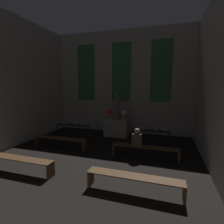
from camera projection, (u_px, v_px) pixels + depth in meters
wall_back at (121, 82)px, 10.04m from camera, size 8.06×0.16×5.80m
altar at (116, 127)px, 9.45m from camera, size 1.26×0.70×0.94m
statue at (117, 107)px, 9.29m from camera, size 0.31×0.31×1.41m
flower_vase_left at (109, 113)px, 9.46m from camera, size 0.29×0.29×0.50m
flower_vase_right at (124, 114)px, 9.22m from camera, size 0.29×0.29×0.50m
candle_rack_left at (73, 126)px, 8.80m from camera, size 1.60×0.45×0.97m
candle_rack_right at (151, 132)px, 7.65m from camera, size 1.60×0.45×0.97m
pew_second_left at (18, 161)px, 5.52m from camera, size 2.45×0.36×0.46m
pew_second_right at (134, 180)px, 4.42m from camera, size 2.45×0.36×0.46m
pew_back_left at (60, 140)px, 7.66m from camera, size 2.45×0.36×0.46m
pew_back_right at (145, 149)px, 6.55m from camera, size 2.45×0.36×0.46m
person_seated at (137, 138)px, 6.59m from camera, size 0.36×0.24×0.68m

